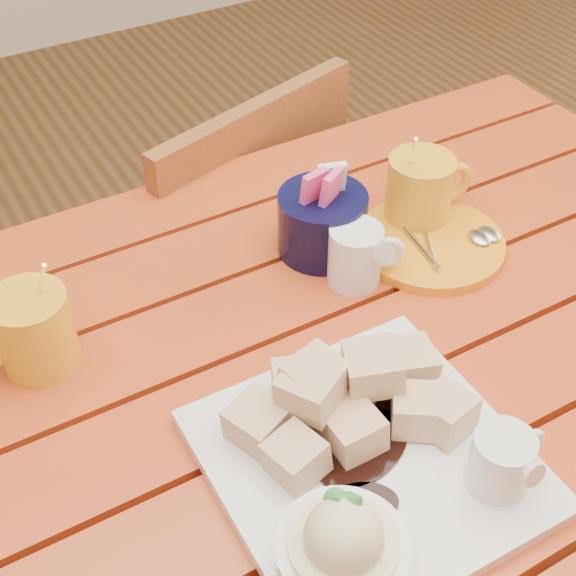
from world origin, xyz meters
TOP-DOWN VIEW (x-y plane):
  - table at (0.00, 0.00)m, footprint 1.20×0.79m
  - dessert_plate at (-0.05, -0.14)m, footprint 0.28×0.28m
  - coffee_mug_left at (-0.26, 0.15)m, footprint 0.11×0.08m
  - coffee_mug_right at (0.23, 0.15)m, footprint 0.12×0.08m
  - cream_pitcher at (0.10, 0.10)m, footprint 0.09×0.08m
  - sugar_caddy at (0.09, 0.16)m, footprint 0.11×0.11m
  - orange_saucer at (0.21, 0.10)m, footprint 0.18×0.18m
  - chair_far at (0.11, 0.52)m, footprint 0.47×0.47m

SIDE VIEW (x-z plane):
  - chair_far at x=0.11m, z-range 0.05..0.86m
  - table at x=0.00m, z-range 0.27..1.02m
  - orange_saucer at x=0.21m, z-range 0.75..0.77m
  - dessert_plate at x=-0.05m, z-range 0.73..0.84m
  - cream_pitcher at x=0.10m, z-range 0.75..0.83m
  - sugar_caddy at x=0.09m, z-range 0.73..0.85m
  - coffee_mug_left at x=-0.26m, z-range 0.73..0.86m
  - coffee_mug_right at x=0.23m, z-range 0.73..0.87m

